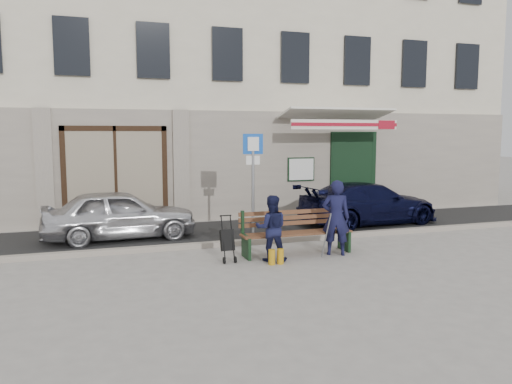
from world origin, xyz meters
name	(u,v)px	position (x,y,z in m)	size (l,w,h in m)	color
ground	(291,258)	(0.00, 0.00, 0.00)	(80.00, 80.00, 0.00)	#9E9991
asphalt_lane	(247,230)	(0.00, 3.10, 0.01)	(60.00, 3.20, 0.01)	#282828
curb	(267,241)	(0.00, 1.50, 0.06)	(60.00, 0.18, 0.12)	#9E9384
building	(202,64)	(0.01, 8.45, 4.97)	(20.00, 8.27, 10.00)	beige
car_silver	(120,214)	(-3.21, 3.01, 0.61)	(1.45, 3.59, 1.22)	silver
car_navy	(368,203)	(3.52, 2.94, 0.59)	(1.66, 4.09, 1.19)	black
parking_sign	(253,170)	(-0.24, 1.80, 1.69)	(0.47, 0.10, 2.53)	gray
bench	(295,233)	(0.21, 0.34, 0.46)	(2.40, 1.17, 0.98)	brown
man	(336,218)	(1.00, 0.01, 0.79)	(0.58, 0.38, 1.58)	#131334
woman	(271,228)	(-0.45, -0.03, 0.66)	(0.64, 0.50, 1.32)	#131636
stroller	(227,241)	(-1.30, 0.20, 0.40)	(0.27, 0.38, 0.92)	black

